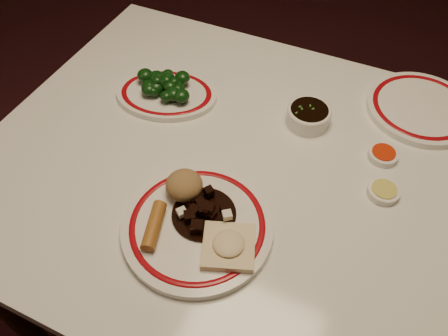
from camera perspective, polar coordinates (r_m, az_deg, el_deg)
ground at (r=1.58m, az=2.78°, el=-17.74°), size 7.00×7.00×0.00m
dining_table at (r=1.00m, az=4.20°, el=-3.62°), size 1.20×0.90×0.75m
main_plate at (r=0.83m, az=-3.48°, el=-7.57°), size 0.34×0.34×0.02m
rice_mound at (r=0.85m, az=-5.22°, el=-2.24°), size 0.07×0.07×0.05m
spring_roll at (r=0.82m, az=-9.12°, el=-7.45°), size 0.05×0.10×0.03m
fried_wonton at (r=0.79m, az=0.61°, el=-10.10°), size 0.12×0.12×0.03m
stirfry_heap at (r=0.83m, az=-2.74°, el=-5.73°), size 0.12×0.12×0.03m
broccoli_plate at (r=1.09m, az=-7.51°, el=9.53°), size 0.28×0.26×0.02m
broccoli_pile at (r=1.07m, az=-7.86°, el=10.70°), size 0.15×0.10×0.05m
soy_bowl at (r=1.02m, az=10.95°, el=6.67°), size 0.10×0.10×0.04m
sweet_sour_dish at (r=1.00m, az=20.03°, el=1.64°), size 0.06×0.06×0.02m
mustard_dish at (r=0.93m, az=20.09°, el=-2.89°), size 0.06×0.06×0.02m
far_plate at (r=1.14m, az=24.34°, el=7.18°), size 0.26×0.26×0.02m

